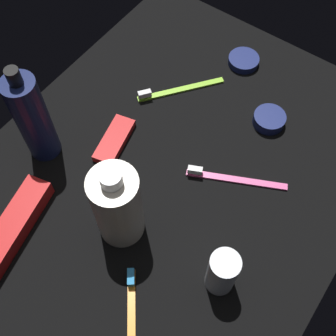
{
  "coord_description": "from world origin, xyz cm",
  "views": [
    {
      "loc": [
        -30.38,
        -21.93,
        68.85
      ],
      "look_at": [
        0.0,
        0.0,
        3.0
      ],
      "focal_mm": 46.73,
      "sensor_mm": 36.0,
      "label": 1
    }
  ],
  "objects_px": {
    "toothbrush_orange": "(131,321)",
    "snack_bar_red": "(114,141)",
    "deodorant_stick": "(222,272)",
    "toothbrush_lime": "(176,90)",
    "bodywash_bottle": "(117,206)",
    "toothbrush_pink": "(230,178)",
    "lotion_bottle": "(33,118)",
    "cream_tin_right": "(244,60)",
    "cream_tin_left": "(269,119)",
    "toothpaste_box_red": "(14,226)"
  },
  "relations": [
    {
      "from": "toothbrush_lime",
      "to": "toothpaste_box_red",
      "type": "distance_m",
      "value": 0.4
    },
    {
      "from": "bodywash_bottle",
      "to": "toothbrush_orange",
      "type": "relative_size",
      "value": 1.21
    },
    {
      "from": "toothbrush_lime",
      "to": "cream_tin_left",
      "type": "height_order",
      "value": "same"
    },
    {
      "from": "lotion_bottle",
      "to": "cream_tin_right",
      "type": "bearing_deg",
      "value": -25.32
    },
    {
      "from": "deodorant_stick",
      "to": "toothbrush_orange",
      "type": "xyz_separation_m",
      "value": [
        -0.13,
        0.07,
        -0.04
      ]
    },
    {
      "from": "cream_tin_right",
      "to": "deodorant_stick",
      "type": "bearing_deg",
      "value": -153.73
    },
    {
      "from": "toothbrush_lime",
      "to": "cream_tin_left",
      "type": "distance_m",
      "value": 0.19
    },
    {
      "from": "bodywash_bottle",
      "to": "toothpaste_box_red",
      "type": "xyz_separation_m",
      "value": [
        -0.11,
        0.14,
        -0.07
      ]
    },
    {
      "from": "lotion_bottle",
      "to": "deodorant_stick",
      "type": "distance_m",
      "value": 0.4
    },
    {
      "from": "bodywash_bottle",
      "to": "toothbrush_pink",
      "type": "relative_size",
      "value": 1.08
    },
    {
      "from": "toothbrush_lime",
      "to": "cream_tin_right",
      "type": "relative_size",
      "value": 2.35
    },
    {
      "from": "bodywash_bottle",
      "to": "snack_bar_red",
      "type": "height_order",
      "value": "bodywash_bottle"
    },
    {
      "from": "lotion_bottle",
      "to": "toothbrush_lime",
      "type": "distance_m",
      "value": 0.29
    },
    {
      "from": "toothbrush_lime",
      "to": "snack_bar_red",
      "type": "bearing_deg",
      "value": 172.64
    },
    {
      "from": "toothpaste_box_red",
      "to": "cream_tin_right",
      "type": "bearing_deg",
      "value": -24.89
    },
    {
      "from": "toothpaste_box_red",
      "to": "cream_tin_left",
      "type": "relative_size",
      "value": 2.87
    },
    {
      "from": "lotion_bottle",
      "to": "toothbrush_orange",
      "type": "height_order",
      "value": "lotion_bottle"
    },
    {
      "from": "lotion_bottle",
      "to": "cream_tin_left",
      "type": "relative_size",
      "value": 3.45
    },
    {
      "from": "toothbrush_orange",
      "to": "cream_tin_left",
      "type": "bearing_deg",
      "value": 1.87
    },
    {
      "from": "toothpaste_box_red",
      "to": "cream_tin_left",
      "type": "xyz_separation_m",
      "value": [
        0.44,
        -0.23,
        -0.01
      ]
    },
    {
      "from": "deodorant_stick",
      "to": "bodywash_bottle",
      "type": "bearing_deg",
      "value": 95.19
    },
    {
      "from": "toothpaste_box_red",
      "to": "snack_bar_red",
      "type": "bearing_deg",
      "value": -18.54
    },
    {
      "from": "cream_tin_right",
      "to": "cream_tin_left",
      "type": "bearing_deg",
      "value": -131.18
    },
    {
      "from": "toothpaste_box_red",
      "to": "lotion_bottle",
      "type": "bearing_deg",
      "value": 13.47
    },
    {
      "from": "toothbrush_lime",
      "to": "cream_tin_right",
      "type": "bearing_deg",
      "value": -25.9
    },
    {
      "from": "bodywash_bottle",
      "to": "snack_bar_red",
      "type": "distance_m",
      "value": 0.18
    },
    {
      "from": "toothbrush_pink",
      "to": "cream_tin_left",
      "type": "height_order",
      "value": "same"
    },
    {
      "from": "lotion_bottle",
      "to": "toothbrush_orange",
      "type": "distance_m",
      "value": 0.36
    },
    {
      "from": "toothpaste_box_red",
      "to": "snack_bar_red",
      "type": "xyz_separation_m",
      "value": [
        0.23,
        -0.02,
        -0.01
      ]
    },
    {
      "from": "deodorant_stick",
      "to": "toothbrush_lime",
      "type": "height_order",
      "value": "deodorant_stick"
    },
    {
      "from": "toothpaste_box_red",
      "to": "cream_tin_left",
      "type": "bearing_deg",
      "value": -40.86
    },
    {
      "from": "cream_tin_left",
      "to": "toothpaste_box_red",
      "type": "bearing_deg",
      "value": 152.11
    },
    {
      "from": "snack_bar_red",
      "to": "cream_tin_right",
      "type": "height_order",
      "value": "same"
    },
    {
      "from": "toothpaste_box_red",
      "to": "deodorant_stick",
      "type": "bearing_deg",
      "value": -81.66
    },
    {
      "from": "toothbrush_orange",
      "to": "cream_tin_left",
      "type": "height_order",
      "value": "same"
    },
    {
      "from": "deodorant_stick",
      "to": "toothbrush_pink",
      "type": "height_order",
      "value": "deodorant_stick"
    },
    {
      "from": "deodorant_stick",
      "to": "toothbrush_lime",
      "type": "xyz_separation_m",
      "value": [
        0.27,
        0.28,
        -0.04
      ]
    },
    {
      "from": "toothbrush_orange",
      "to": "snack_bar_red",
      "type": "relative_size",
      "value": 1.43
    },
    {
      "from": "lotion_bottle",
      "to": "toothbrush_pink",
      "type": "height_order",
      "value": "lotion_bottle"
    },
    {
      "from": "toothbrush_pink",
      "to": "toothpaste_box_red",
      "type": "distance_m",
      "value": 0.38
    },
    {
      "from": "toothbrush_lime",
      "to": "toothbrush_orange",
      "type": "relative_size",
      "value": 1.01
    },
    {
      "from": "bodywash_bottle",
      "to": "toothbrush_lime",
      "type": "bearing_deg",
      "value": 18.17
    },
    {
      "from": "toothbrush_pink",
      "to": "toothbrush_orange",
      "type": "distance_m",
      "value": 0.3
    },
    {
      "from": "lotion_bottle",
      "to": "cream_tin_left",
      "type": "height_order",
      "value": "lotion_bottle"
    },
    {
      "from": "bodywash_bottle",
      "to": "deodorant_stick",
      "type": "relative_size",
      "value": 1.84
    },
    {
      "from": "toothbrush_orange",
      "to": "snack_bar_red",
      "type": "height_order",
      "value": "toothbrush_orange"
    },
    {
      "from": "deodorant_stick",
      "to": "toothpaste_box_red",
      "type": "xyz_separation_m",
      "value": [
        -0.13,
        0.32,
        -0.03
      ]
    },
    {
      "from": "toothbrush_orange",
      "to": "toothbrush_lime",
      "type": "bearing_deg",
      "value": 26.85
    },
    {
      "from": "toothbrush_pink",
      "to": "cream_tin_right",
      "type": "relative_size",
      "value": 2.61
    },
    {
      "from": "cream_tin_left",
      "to": "cream_tin_right",
      "type": "height_order",
      "value": "cream_tin_left"
    }
  ]
}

